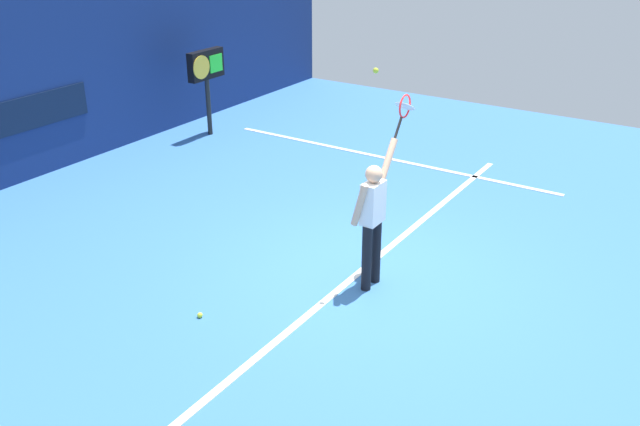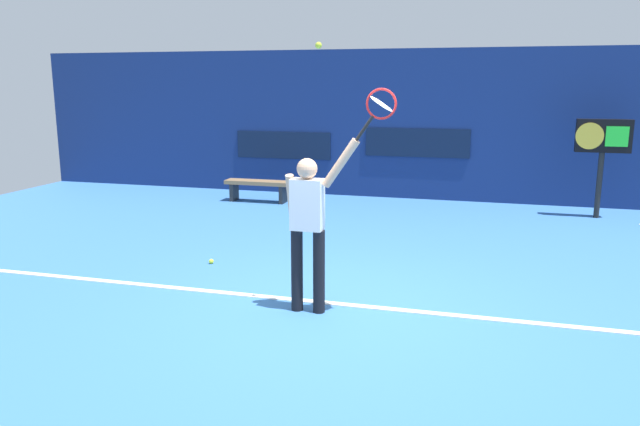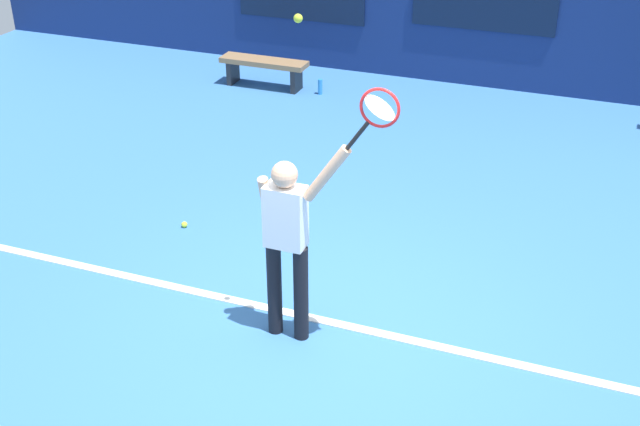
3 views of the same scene
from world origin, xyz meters
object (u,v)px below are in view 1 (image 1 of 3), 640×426
(tennis_ball, at_px, (376,71))
(spare_ball, at_px, (200,315))
(tennis_racket, at_px, (404,109))
(scoreboard_clock, at_px, (206,69))
(tennis_player, at_px, (373,216))

(tennis_ball, xyz_separation_m, spare_ball, (-1.92, 1.29, -2.80))
(tennis_racket, distance_m, tennis_ball, 0.90)
(scoreboard_clock, height_order, spare_ball, scoreboard_clock)
(tennis_racket, xyz_separation_m, tennis_ball, (-0.65, 0.08, 0.61))
(tennis_player, relative_size, tennis_ball, 28.16)
(tennis_racket, relative_size, scoreboard_clock, 0.33)
(tennis_player, relative_size, scoreboard_clock, 1.05)
(scoreboard_clock, bearing_deg, tennis_player, -121.77)
(tennis_racket, xyz_separation_m, spare_ball, (-2.57, 1.37, -2.20))
(tennis_player, distance_m, scoreboard_clock, 7.14)
(tennis_racket, bearing_deg, spare_ball, 151.95)
(tennis_player, height_order, spare_ball, tennis_player)
(spare_ball, bearing_deg, scoreboard_clock, 40.06)
(spare_ball, bearing_deg, tennis_ball, -33.94)
(tennis_player, height_order, tennis_racket, tennis_racket)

